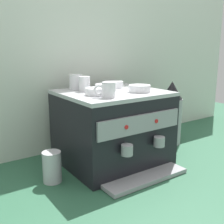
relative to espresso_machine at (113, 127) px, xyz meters
The scene contains 12 objects.
ground_plane 0.20m from the espresso_machine, 90.00° to the left, with size 4.00×4.00×0.00m, color #28563D.
tiled_backsplash_wall 0.49m from the espresso_machine, 90.00° to the left, with size 2.80×0.03×1.10m, color silver.
espresso_machine is the anchor object (origin of this frame).
ceramic_cup_0 0.31m from the espresso_machine, 131.50° to the right, with size 0.10×0.07×0.07m.
ceramic_cup_1 0.29m from the espresso_machine, 143.48° to the left, with size 0.07×0.10×0.08m.
ceramic_cup_2 0.32m from the espresso_machine, 129.04° to the left, with size 0.08×0.11×0.08m.
ceramic_bowl_0 0.26m from the espresso_machine, 53.36° to the left, with size 0.12×0.12×0.04m.
ceramic_bowl_1 0.26m from the espresso_machine, 159.48° to the right, with size 0.11×0.11×0.03m.
ceramic_bowl_2 0.26m from the espresso_machine, 43.74° to the right, with size 0.12×0.12×0.04m.
ceramic_bowl_3 0.22m from the espresso_machine, 122.68° to the left, with size 0.12×0.12×0.04m.
coffee_grinder 0.50m from the espresso_machine, ahead, with size 0.14×0.14×0.42m.
milk_pitcher 0.40m from the espresso_machine, behind, with size 0.09×0.09×0.15m, color #B7B7BC.
Camera 1 is at (-0.84, -1.21, 0.64)m, focal length 44.28 mm.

